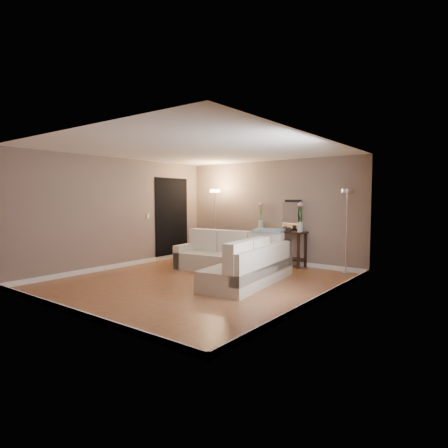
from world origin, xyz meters
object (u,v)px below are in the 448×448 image
Objects in this scene: floor_lamp_lit at (215,210)px; floor_lamp_unlit at (347,214)px; console_table at (277,245)px; sectional_sofa at (236,261)px.

floor_lamp_unlit is (3.48, 0.26, -0.03)m from floor_lamp_lit.
console_table is 0.76× the size of floor_lamp_lit.
sectional_sofa is 2.64m from floor_lamp_unlit.
console_table is at bearing 91.04° from sectional_sofa.
console_table is at bearing 11.03° from floor_lamp_lit.
floor_lamp_lit reaches higher than sectional_sofa.
floor_lamp_lit is 1.02× the size of floor_lamp_unlit.
sectional_sofa is at bearing -40.23° from floor_lamp_lit.
sectional_sofa is at bearing -88.96° from console_table.
floor_lamp_unlit is at bearing 45.00° from sectional_sofa.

